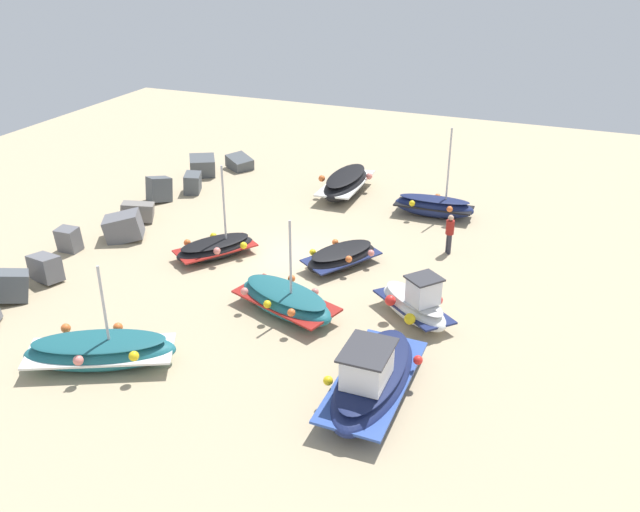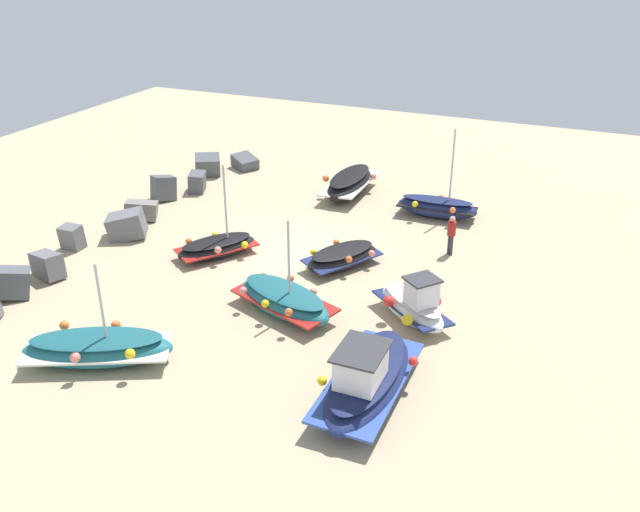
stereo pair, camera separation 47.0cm
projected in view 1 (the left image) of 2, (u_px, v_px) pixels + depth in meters
The scene contains 11 objects.
ground_plane at pixel (298, 257), 26.25m from camera, with size 46.69×46.69×0.00m, color tan.
fishing_boat_0 at pixel (286, 300), 22.27m from camera, with size 2.69×4.07×3.38m.
fishing_boat_1 at pixel (346, 183), 32.15m from camera, with size 4.24×2.11×1.09m.
fishing_boat_2 at pixel (373, 378), 18.20m from camera, with size 4.77×2.21×1.87m.
fishing_boat_3 at pixel (434, 206), 29.74m from camera, with size 1.76×3.50×4.01m.
fishing_boat_4 at pixel (342, 257), 25.35m from camera, with size 3.29×2.63×0.82m.
fishing_boat_5 at pixel (415, 304), 21.88m from camera, with size 2.86×3.14×1.71m.
fishing_boat_6 at pixel (216, 248), 26.12m from camera, with size 3.31×2.81×3.57m.
fishing_boat_7 at pixel (100, 351), 19.59m from camera, with size 3.21×4.49×3.21m.
person_walking at pixel (450, 231), 26.18m from camera, with size 0.32×0.32×1.58m.
breakwater_rocks at pixel (132, 215), 28.83m from camera, with size 18.21×2.90×1.42m.
Camera 1 is at (-21.56, -9.72, 11.42)m, focal length 38.60 mm.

